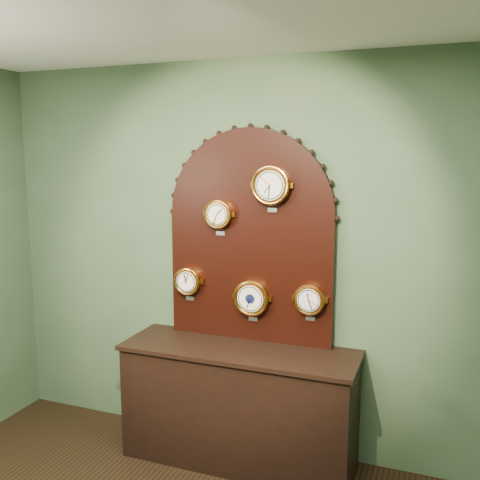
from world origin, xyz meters
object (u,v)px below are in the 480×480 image
at_px(roman_clock, 219,214).
at_px(barometer, 252,298).
at_px(shop_counter, 239,407).
at_px(arabic_clock, 271,185).
at_px(display_board, 250,229).
at_px(tide_clock, 310,299).
at_px(hygrometer, 188,281).

bearing_deg(roman_clock, barometer, -0.32).
bearing_deg(shop_counter, arabic_clock, 41.42).
distance_m(display_board, arabic_clock, 0.37).
height_order(shop_counter, roman_clock, roman_clock).
bearing_deg(tide_clock, hygrometer, 179.99).
xyz_separation_m(shop_counter, display_board, (0.00, 0.22, 1.23)).
height_order(display_board, tide_clock, display_board).
relative_size(roman_clock, barometer, 0.84).
distance_m(shop_counter, tide_clock, 0.91).
relative_size(shop_counter, arabic_clock, 5.02).
bearing_deg(arabic_clock, roman_clock, 179.77).
xyz_separation_m(arabic_clock, hygrometer, (-0.63, 0.00, -0.71)).
bearing_deg(arabic_clock, display_board, 158.62).
relative_size(display_board, arabic_clock, 4.80).
distance_m(arabic_clock, barometer, 0.80).
xyz_separation_m(roman_clock, hygrometer, (-0.25, 0.00, -0.50)).
relative_size(shop_counter, tide_clock, 6.05).
distance_m(display_board, barometer, 0.48).
distance_m(arabic_clock, hygrometer, 0.95).
bearing_deg(barometer, shop_counter, -103.44).
distance_m(shop_counter, hygrometer, 0.96).
xyz_separation_m(hygrometer, barometer, (0.50, -0.00, -0.08)).
xyz_separation_m(shop_counter, arabic_clock, (0.17, 0.15, 1.54)).
distance_m(hygrometer, tide_clock, 0.91).
distance_m(roman_clock, barometer, 0.63).
height_order(display_board, roman_clock, display_board).
xyz_separation_m(display_board, tide_clock, (0.45, -0.07, -0.45)).
height_order(arabic_clock, barometer, arabic_clock).
bearing_deg(tide_clock, roman_clock, 179.98).
height_order(roman_clock, arabic_clock, arabic_clock).
bearing_deg(roman_clock, hygrometer, 179.99).
xyz_separation_m(shop_counter, hygrometer, (-0.46, 0.15, 0.83)).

